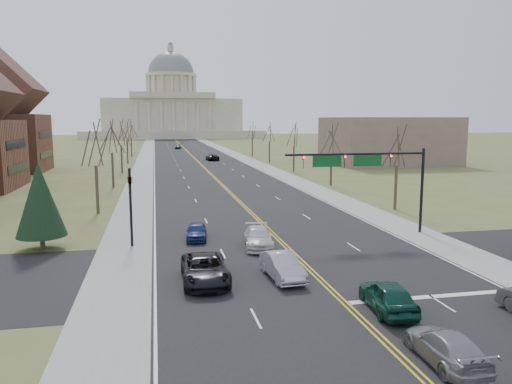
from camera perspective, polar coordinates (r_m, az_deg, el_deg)
name	(u,v)px	position (r m, az deg, el deg)	size (l,w,h in m)	color
ground	(338,297)	(28.16, 9.38, -11.75)	(600.00, 600.00, 0.00)	#525B2D
road	(191,155)	(135.35, -7.39, 4.18)	(20.00, 380.00, 0.01)	black
cross_road	(306,266)	(33.54, 5.71, -8.36)	(120.00, 14.00, 0.01)	black
sidewalk_left	(146,156)	(135.03, -12.48, 4.05)	(4.00, 380.00, 0.03)	gray
sidewalk_right	(236,155)	(136.72, -2.35, 4.29)	(4.00, 380.00, 0.03)	gray
center_line	(191,155)	(135.35, -7.39, 4.19)	(0.42, 380.00, 0.01)	gold
edge_line_left	(154,156)	(135.01, -11.55, 4.08)	(0.15, 380.00, 0.01)	silver
edge_line_right	(228,155)	(136.39, -3.27, 4.27)	(0.15, 380.00, 0.01)	silver
stop_bar	(431,297)	(29.41, 19.42, -11.21)	(9.50, 0.50, 0.01)	silver
capitol	(172,111)	(274.79, -9.58, 9.16)	(90.00, 60.00, 50.00)	beige
signal_mast	(367,167)	(41.97, 12.55, 2.86)	(12.12, 0.44, 7.20)	black
signal_left	(130,198)	(38.67, -14.16, -0.70)	(0.32, 0.36, 6.00)	black
tree_r_0	(397,148)	(54.84, 15.84, 4.81)	(3.74, 3.74, 8.50)	#362A20
tree_l_0	(95,146)	(53.07, -17.92, 5.04)	(3.96, 3.96, 9.00)	#362A20
tree_r_1	(332,141)	(73.17, 8.65, 5.83)	(3.74, 3.74, 8.50)	#362A20
tree_l_1	(111,138)	(72.96, -16.19, 5.90)	(3.96, 3.96, 9.00)	#362A20
tree_r_2	(294,136)	(92.20, 4.36, 6.39)	(3.74, 3.74, 8.50)	#362A20
tree_l_2	(121,134)	(92.90, -15.20, 6.38)	(3.96, 3.96, 9.00)	#362A20
tree_r_3	(269,133)	(111.57, 1.55, 6.75)	(3.74, 3.74, 8.50)	#362A20
tree_l_3	(127,132)	(112.86, -14.56, 6.70)	(3.96, 3.96, 9.00)	#362A20
tree_r_4	(252,131)	(131.13, -0.43, 6.98)	(3.74, 3.74, 8.50)	#362A20
tree_l_4	(131,130)	(132.83, -14.11, 6.92)	(3.96, 3.96, 9.00)	#362A20
conifer_l	(40,200)	(40.01, -23.47, -0.80)	(3.64, 3.64, 6.50)	#362A20
bldg_right_mass	(388,141)	(112.31, 14.83, 5.69)	(25.00, 20.00, 10.00)	brown
car_nb_inner_lead	(388,296)	(26.48, 14.83, -11.39)	(1.87, 4.64, 1.58)	#0D3D2D
car_nb_inner_second	(446,347)	(22.00, 20.87, -16.21)	(1.85, 4.55, 1.32)	gray
car_sb_inner_lead	(282,266)	(30.61, 3.03, -8.45)	(1.63, 4.67, 1.54)	#A4A6AC
car_sb_outer_lead	(205,269)	(30.02, -5.86, -8.76)	(2.66, 5.77, 1.60)	black
car_sb_inner_second	(258,238)	(37.83, 0.27, -5.23)	(2.05, 5.05, 1.47)	silver
car_sb_outer_second	(197,231)	(40.52, -6.81, -4.46)	(1.58, 3.94, 1.34)	navy
car_far_nb	(212,157)	(117.85, -5.02, 3.98)	(2.50, 5.42, 1.51)	black
car_far_sb	(178,146)	(165.73, -8.90, 5.18)	(1.90, 4.71, 1.61)	#4F5257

